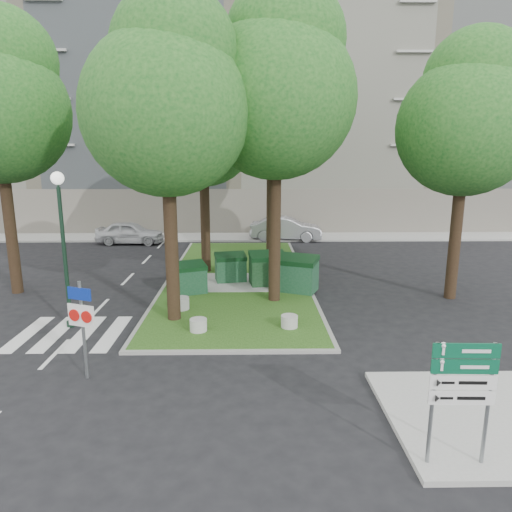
{
  "coord_description": "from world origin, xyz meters",
  "views": [
    {
      "loc": [
        1.04,
        -12.17,
        5.55
      ],
      "look_at": [
        1.29,
        3.76,
        2.0
      ],
      "focal_mm": 32.0,
      "sensor_mm": 36.0,
      "label": 1
    }
  ],
  "objects_px": {
    "litter_bin": "(290,265)",
    "car_silver": "(286,229)",
    "tree_median_near_right": "(279,83)",
    "dumpster_b": "(231,267)",
    "tree_median_far": "(273,99)",
    "dumpster_a": "(189,278)",
    "bollard_left": "(181,303)",
    "bollard_right": "(289,321)",
    "car_white": "(130,233)",
    "dumpster_d": "(297,274)",
    "dumpster_c": "(268,269)",
    "traffic_sign_pole": "(82,317)",
    "tree_median_near_left": "(168,96)",
    "directional_sign": "(462,384)",
    "street_lamp": "(62,232)",
    "bollard_mid": "(198,325)",
    "tree_street_right": "(469,114)",
    "tree_median_mid": "(205,122)"
  },
  "relations": [
    {
      "from": "tree_median_near_right",
      "to": "dumpster_b",
      "type": "bearing_deg",
      "value": 124.79
    },
    {
      "from": "tree_median_near_left",
      "to": "tree_median_mid",
      "type": "xyz_separation_m",
      "value": [
        0.5,
        6.5,
        -0.34
      ]
    },
    {
      "from": "car_white",
      "to": "tree_median_far",
      "type": "bearing_deg",
      "value": -113.52
    },
    {
      "from": "tree_median_near_left",
      "to": "traffic_sign_pole",
      "type": "relative_size",
      "value": 4.13
    },
    {
      "from": "directional_sign",
      "to": "car_silver",
      "type": "distance_m",
      "value": 22.61
    },
    {
      "from": "bollard_mid",
      "to": "traffic_sign_pole",
      "type": "distance_m",
      "value": 4.03
    },
    {
      "from": "tree_median_far",
      "to": "dumpster_a",
      "type": "distance_m",
      "value": 10.7
    },
    {
      "from": "dumpster_b",
      "to": "bollard_right",
      "type": "xyz_separation_m",
      "value": [
        2.1,
        -5.58,
        -0.4
      ]
    },
    {
      "from": "litter_bin",
      "to": "car_white",
      "type": "xyz_separation_m",
      "value": [
        -9.44,
        8.06,
        0.21
      ]
    },
    {
      "from": "dumpster_d",
      "to": "dumpster_c",
      "type": "bearing_deg",
      "value": 162.77
    },
    {
      "from": "dumpster_c",
      "to": "dumpster_d",
      "type": "height_order",
      "value": "dumpster_d"
    },
    {
      "from": "bollard_right",
      "to": "litter_bin",
      "type": "xyz_separation_m",
      "value": [
        0.6,
        6.8,
        0.19
      ]
    },
    {
      "from": "car_white",
      "to": "dumpster_b",
      "type": "bearing_deg",
      "value": -140.68
    },
    {
      "from": "dumpster_a",
      "to": "dumpster_c",
      "type": "relative_size",
      "value": 0.96
    },
    {
      "from": "tree_median_far",
      "to": "bollard_mid",
      "type": "relative_size",
      "value": 21.97
    },
    {
      "from": "tree_median_far",
      "to": "bollard_left",
      "type": "bearing_deg",
      "value": -113.32
    },
    {
      "from": "dumpster_d",
      "to": "car_silver",
      "type": "relative_size",
      "value": 0.4
    },
    {
      "from": "tree_street_right",
      "to": "directional_sign",
      "type": "relative_size",
      "value": 4.37
    },
    {
      "from": "bollard_left",
      "to": "tree_median_mid",
      "type": "bearing_deg",
      "value": 84.88
    },
    {
      "from": "dumpster_c",
      "to": "bollard_left",
      "type": "height_order",
      "value": "dumpster_c"
    },
    {
      "from": "car_silver",
      "to": "dumpster_c",
      "type": "bearing_deg",
      "value": 177.73
    },
    {
      "from": "dumpster_d",
      "to": "car_white",
      "type": "relative_size",
      "value": 0.45
    },
    {
      "from": "tree_median_near_left",
      "to": "bollard_right",
      "type": "bearing_deg",
      "value": -13.63
    },
    {
      "from": "tree_median_far",
      "to": "car_white",
      "type": "bearing_deg",
      "value": 153.16
    },
    {
      "from": "bollard_left",
      "to": "bollard_right",
      "type": "height_order",
      "value": "bollard_left"
    },
    {
      "from": "litter_bin",
      "to": "car_silver",
      "type": "bearing_deg",
      "value": 86.43
    },
    {
      "from": "tree_median_near_left",
      "to": "litter_bin",
      "type": "height_order",
      "value": "tree_median_near_left"
    },
    {
      "from": "tree_median_near_right",
      "to": "directional_sign",
      "type": "distance_m",
      "value": 11.77
    },
    {
      "from": "dumpster_a",
      "to": "dumpster_d",
      "type": "bearing_deg",
      "value": -18.41
    },
    {
      "from": "dumpster_a",
      "to": "directional_sign",
      "type": "height_order",
      "value": "directional_sign"
    },
    {
      "from": "dumpster_a",
      "to": "bollard_mid",
      "type": "xyz_separation_m",
      "value": [
        0.81,
        -4.11,
        -0.4
      ]
    },
    {
      "from": "tree_median_near_right",
      "to": "street_lamp",
      "type": "relative_size",
      "value": 2.27
    },
    {
      "from": "tree_median_mid",
      "to": "car_silver",
      "type": "bearing_deg",
      "value": 62.56
    },
    {
      "from": "tree_median_near_right",
      "to": "litter_bin",
      "type": "bearing_deg",
      "value": 77.78
    },
    {
      "from": "bollard_left",
      "to": "bollard_mid",
      "type": "relative_size",
      "value": 1.1
    },
    {
      "from": "dumpster_b",
      "to": "traffic_sign_pole",
      "type": "bearing_deg",
      "value": -121.6
    },
    {
      "from": "dumpster_c",
      "to": "bollard_right",
      "type": "xyz_separation_m",
      "value": [
        0.5,
        -5.01,
        -0.49
      ]
    },
    {
      "from": "litter_bin",
      "to": "tree_median_far",
      "type": "bearing_deg",
      "value": 100.12
    },
    {
      "from": "litter_bin",
      "to": "traffic_sign_pole",
      "type": "distance_m",
      "value": 11.66
    },
    {
      "from": "tree_median_near_right",
      "to": "bollard_left",
      "type": "relative_size",
      "value": 19.15
    },
    {
      "from": "dumpster_a",
      "to": "bollard_mid",
      "type": "distance_m",
      "value": 4.2
    },
    {
      "from": "dumpster_a",
      "to": "dumpster_c",
      "type": "xyz_separation_m",
      "value": [
        3.2,
        1.18,
        0.08
      ]
    },
    {
      "from": "tree_median_near_right",
      "to": "car_white",
      "type": "bearing_deg",
      "value": 125.73
    },
    {
      "from": "bollard_mid",
      "to": "directional_sign",
      "type": "relative_size",
      "value": 0.24
    },
    {
      "from": "dumpster_b",
      "to": "bollard_mid",
      "type": "height_order",
      "value": "dumpster_b"
    },
    {
      "from": "directional_sign",
      "to": "tree_median_far",
      "type": "bearing_deg",
      "value": 100.02
    },
    {
      "from": "directional_sign",
      "to": "car_silver",
      "type": "height_order",
      "value": "directional_sign"
    },
    {
      "from": "dumpster_a",
      "to": "dumpster_b",
      "type": "bearing_deg",
      "value": 26.65
    },
    {
      "from": "tree_street_right",
      "to": "car_white",
      "type": "relative_size",
      "value": 2.39
    },
    {
      "from": "litter_bin",
      "to": "car_silver",
      "type": "distance_m",
      "value": 9.12
    }
  ]
}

